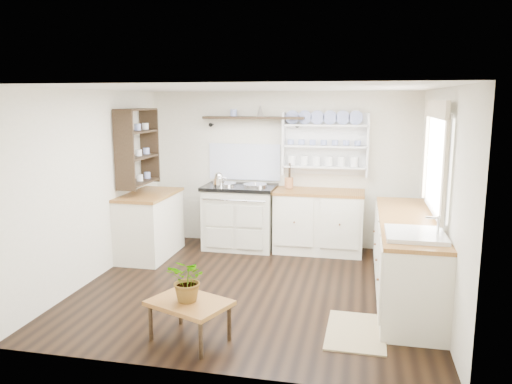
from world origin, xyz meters
TOP-DOWN VIEW (x-y plane):
  - floor at (0.00, 0.00)m, footprint 4.00×3.80m
  - wall_back at (0.00, 1.90)m, footprint 4.00×0.02m
  - wall_right at (2.00, 0.00)m, footprint 0.02×3.80m
  - wall_left at (-2.00, 0.00)m, footprint 0.02×3.80m
  - ceiling at (0.00, 0.00)m, footprint 4.00×3.80m
  - window at (1.95, 0.15)m, footprint 0.08×1.55m
  - aga_cooker at (-0.57, 1.57)m, footprint 1.05×0.73m
  - back_cabinets at (0.60, 1.60)m, footprint 1.27×0.63m
  - right_cabinets at (1.70, 0.10)m, footprint 0.62×2.43m
  - belfast_sink at (1.70, -0.65)m, footprint 0.55×0.60m
  - left_cabinets at (-1.70, 0.90)m, footprint 0.62×1.13m
  - plate_rack at (0.65, 1.86)m, footprint 1.20×0.22m
  - high_shelf at (-0.40, 1.78)m, footprint 1.50×0.29m
  - left_shelving at (-1.84, 0.90)m, footprint 0.28×0.80m
  - kettle at (-0.85, 1.45)m, footprint 0.17×0.17m
  - utensil_crock at (0.15, 1.68)m, footprint 0.13×0.13m
  - center_table at (-0.31, -1.39)m, footprint 0.84×0.73m
  - potted_plant at (-0.31, -1.39)m, footprint 0.44×0.41m
  - floor_rug at (1.18, -0.92)m, footprint 0.57×0.86m

SIDE VIEW (x-z plane):
  - floor at x=0.00m, z-range -0.01..0.01m
  - floor_rug at x=1.18m, z-range 0.00..0.02m
  - center_table at x=-0.31m, z-range 0.14..0.52m
  - right_cabinets at x=1.70m, z-range 0.01..0.91m
  - left_cabinets at x=-1.70m, z-range 0.01..0.91m
  - back_cabinets at x=0.60m, z-range 0.01..0.91m
  - aga_cooker at x=-0.57m, z-range -0.01..0.96m
  - potted_plant at x=-0.31m, z-range 0.38..0.78m
  - belfast_sink at x=1.70m, z-range 0.58..1.03m
  - utensil_crock at x=0.15m, z-range 0.91..1.06m
  - kettle at x=-0.85m, z-range 0.93..1.14m
  - wall_back at x=0.00m, z-range 0.00..2.30m
  - wall_right at x=2.00m, z-range 0.00..2.30m
  - wall_left at x=-2.00m, z-range 0.00..2.30m
  - left_shelving at x=-1.84m, z-range 1.02..2.08m
  - plate_rack at x=0.65m, z-range 1.11..2.01m
  - window at x=1.95m, z-range 0.95..2.17m
  - high_shelf at x=-0.40m, z-range 1.83..1.99m
  - ceiling at x=0.00m, z-range 2.29..2.30m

